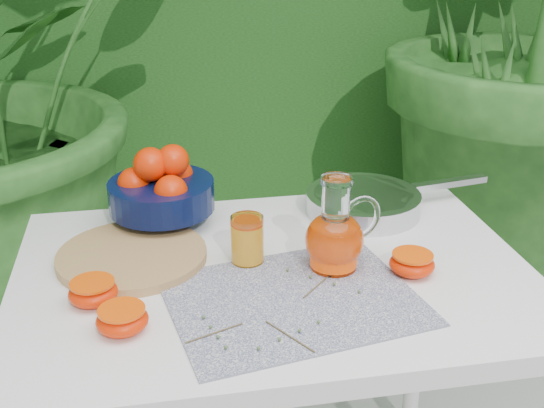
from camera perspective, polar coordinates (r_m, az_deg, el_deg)
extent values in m
imported|color=#22531C|center=(2.58, 19.16, 15.20)|extent=(2.43, 2.43, 2.14)
cube|color=white|center=(1.34, 0.15, -6.22)|extent=(1.00, 0.70, 0.04)
cylinder|color=white|center=(1.80, -16.36, -12.92)|extent=(0.04, 0.04, 0.71)
cylinder|color=white|center=(1.90, 12.11, -10.20)|extent=(0.04, 0.04, 0.71)
cube|color=#0C1447|center=(1.23, 1.76, -7.98)|extent=(0.49, 0.41, 0.00)
cylinder|color=tan|center=(1.39, -11.63, -4.28)|extent=(0.36, 0.36, 0.02)
cylinder|color=black|center=(1.52, -9.10, -1.01)|extent=(0.11, 0.11, 0.04)
cylinder|color=black|center=(1.50, -9.22, 0.74)|extent=(0.30, 0.30, 0.06)
sphere|color=red|center=(1.50, -11.47, 1.67)|extent=(0.09, 0.09, 0.07)
sphere|color=red|center=(1.53, -7.94, 2.42)|extent=(0.09, 0.09, 0.07)
sphere|color=red|center=(1.45, -8.45, 1.01)|extent=(0.09, 0.09, 0.07)
sphere|color=red|center=(1.55, -10.13, 2.42)|extent=(0.09, 0.09, 0.07)
sphere|color=red|center=(1.48, -10.13, 3.28)|extent=(0.09, 0.09, 0.07)
sphere|color=red|center=(1.48, -8.29, 3.63)|extent=(0.09, 0.09, 0.07)
cylinder|color=white|center=(1.33, 5.15, -5.09)|extent=(0.11, 0.11, 0.01)
ellipsoid|color=white|center=(1.31, 5.23, -2.99)|extent=(0.14, 0.14, 0.11)
cylinder|color=white|center=(1.27, 5.37, 0.36)|extent=(0.07, 0.07, 0.07)
cylinder|color=white|center=(1.26, 5.44, 2.00)|extent=(0.08, 0.08, 0.01)
torus|color=white|center=(1.32, 7.44, -1.12)|extent=(0.09, 0.04, 0.09)
cylinder|color=#E04004|center=(1.31, 5.21, -3.45)|extent=(0.12, 0.12, 0.08)
cylinder|color=white|center=(1.33, -2.09, -2.95)|extent=(0.08, 0.08, 0.10)
cylinder|color=orange|center=(1.33, -2.08, -3.24)|extent=(0.07, 0.07, 0.08)
cylinder|color=#E93D07|center=(1.32, -2.11, -1.69)|extent=(0.07, 0.07, 0.00)
cylinder|color=#BABABF|center=(1.57, 7.63, 0.11)|extent=(0.30, 0.30, 0.05)
cylinder|color=silver|center=(1.56, 7.67, 0.76)|extent=(0.26, 0.26, 0.01)
cube|color=#BABABF|center=(1.68, 14.64, 1.71)|extent=(0.20, 0.06, 0.02)
ellipsoid|color=red|center=(1.17, -12.41, -9.47)|extent=(0.11, 0.11, 0.04)
cylinder|color=#E93D07|center=(1.16, -12.49, -8.65)|extent=(0.10, 0.10, 0.00)
ellipsoid|color=red|center=(1.26, -14.73, -7.18)|extent=(0.11, 0.11, 0.04)
cylinder|color=#E93D07|center=(1.25, -14.83, -6.41)|extent=(0.10, 0.10, 0.00)
ellipsoid|color=red|center=(1.33, 11.63, -4.95)|extent=(0.11, 0.11, 0.04)
cylinder|color=#E93D07|center=(1.32, 11.70, -4.20)|extent=(0.10, 0.10, 0.00)
cylinder|color=brown|center=(1.13, 1.47, -10.99)|extent=(0.06, 0.10, 0.00)
sphere|color=#496132|center=(1.10, -1.13, -11.97)|extent=(0.01, 0.01, 0.01)
sphere|color=#496132|center=(1.12, 0.62, -11.24)|extent=(0.01, 0.01, 0.01)
sphere|color=#496132|center=(1.14, 2.31, -10.52)|extent=(0.01, 0.01, 0.01)
sphere|color=#496132|center=(1.16, 3.92, -9.82)|extent=(0.01, 0.01, 0.01)
cylinder|color=brown|center=(1.28, 4.22, -6.47)|extent=(0.10, 0.10, 0.00)
sphere|color=#496132|center=(1.31, 1.30, -5.51)|extent=(0.01, 0.01, 0.01)
sphere|color=#496132|center=(1.29, 3.24, -6.08)|extent=(0.01, 0.01, 0.01)
sphere|color=#496132|center=(1.27, 5.23, -6.66)|extent=(0.01, 0.01, 0.01)
sphere|color=#496132|center=(1.25, 7.30, -7.25)|extent=(0.01, 0.01, 0.01)
cylinder|color=brown|center=(1.14, -4.84, -10.70)|extent=(0.10, 0.04, 0.00)
sphere|color=#496132|center=(1.10, -3.88, -11.87)|extent=(0.01, 0.01, 0.01)
sphere|color=#496132|center=(1.13, -4.54, -11.01)|extent=(0.01, 0.01, 0.01)
sphere|color=#496132|center=(1.15, -5.16, -10.19)|extent=(0.01, 0.01, 0.01)
sphere|color=#496132|center=(1.18, -5.75, -9.40)|extent=(0.01, 0.01, 0.01)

